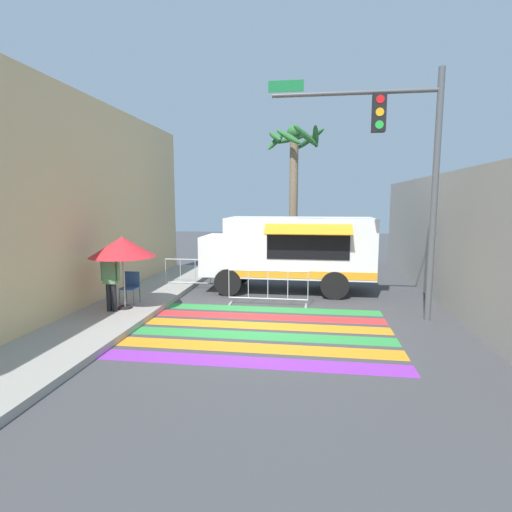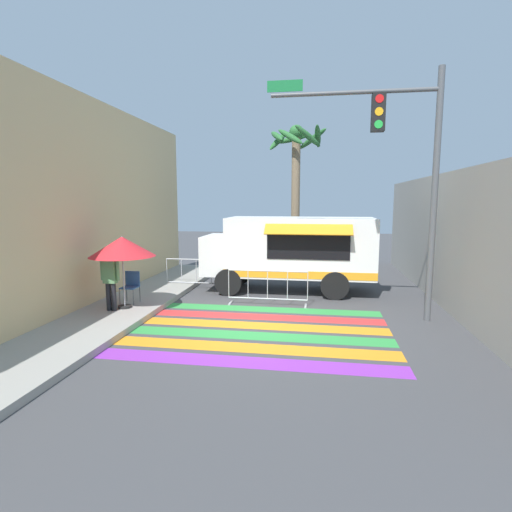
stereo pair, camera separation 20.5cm
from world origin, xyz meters
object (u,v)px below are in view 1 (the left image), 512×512
(barricade_side, at_px, (195,274))
(palm_tree, at_px, (294,169))
(food_truck, at_px, (287,249))
(vendor_person, at_px, (111,278))
(barricade_front, at_px, (268,288))
(traffic_signal_pole, at_px, (403,155))
(folding_chair, at_px, (131,284))
(patio_umbrella, at_px, (122,247))

(barricade_side, bearing_deg, palm_tree, 48.87)
(food_truck, bearing_deg, palm_tree, 89.28)
(palm_tree, bearing_deg, food_truck, -90.72)
(vendor_person, distance_m, barricade_front, 4.40)
(barricade_side, relative_size, palm_tree, 0.36)
(traffic_signal_pole, xyz_separation_m, folding_chair, (-7.32, 0.00, -3.50))
(food_truck, bearing_deg, traffic_signal_pole, -42.92)
(patio_umbrella, xyz_separation_m, barricade_side, (0.96, 3.44, -1.32))
(food_truck, xyz_separation_m, traffic_signal_pole, (3.05, -2.84, 2.73))
(food_truck, bearing_deg, barricade_side, 179.79)
(barricade_front, height_order, palm_tree, palm_tree)
(traffic_signal_pole, distance_m, barricade_front, 5.13)
(food_truck, height_order, folding_chair, food_truck)
(food_truck, xyz_separation_m, vendor_person, (-4.39, -3.74, -0.41))
(traffic_signal_pole, height_order, barricade_front, traffic_signal_pole)
(palm_tree, bearing_deg, barricade_front, -94.69)
(traffic_signal_pole, bearing_deg, folding_chair, 180.00)
(barricade_side, xyz_separation_m, palm_tree, (3.26, 3.73, 3.89))
(vendor_person, bearing_deg, folding_chair, 93.53)
(vendor_person, bearing_deg, barricade_side, 83.83)
(patio_umbrella, height_order, palm_tree, palm_tree)
(folding_chair, xyz_separation_m, barricade_side, (1.05, 2.85, -0.18))
(traffic_signal_pole, xyz_separation_m, palm_tree, (-3.00, 6.58, 0.22))
(vendor_person, distance_m, barricade_side, 3.97)
(folding_chair, bearing_deg, barricade_side, 71.55)
(patio_umbrella, bearing_deg, vendor_person, -124.73)
(folding_chair, bearing_deg, barricade_front, 15.27)
(traffic_signal_pole, height_order, patio_umbrella, traffic_signal_pole)
(traffic_signal_pole, distance_m, folding_chair, 8.11)
(traffic_signal_pole, xyz_separation_m, vendor_person, (-7.44, -0.90, -3.14))
(traffic_signal_pole, distance_m, palm_tree, 7.24)
(traffic_signal_pole, bearing_deg, barricade_front, 165.15)
(traffic_signal_pole, relative_size, folding_chair, 6.98)
(food_truck, relative_size, folding_chair, 6.34)
(barricade_side, height_order, palm_tree, palm_tree)
(folding_chair, relative_size, vendor_person, 0.56)
(food_truck, relative_size, barricade_side, 2.57)
(patio_umbrella, height_order, barricade_side, patio_umbrella)
(food_truck, bearing_deg, vendor_person, -139.58)
(traffic_signal_pole, xyz_separation_m, barricade_front, (-3.47, 0.92, -3.67))
(barricade_front, bearing_deg, food_truck, 77.71)
(food_truck, height_order, traffic_signal_pole, traffic_signal_pole)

